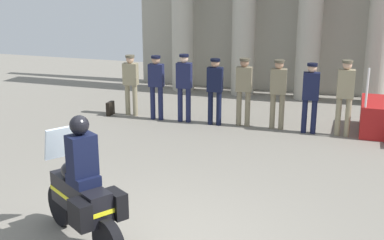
# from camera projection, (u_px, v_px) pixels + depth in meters

# --- Properties ---
(officer_in_row_0) EXTENTS (0.40, 0.26, 1.63)m
(officer_in_row_0) POSITION_uv_depth(u_px,v_px,m) (131.00, 80.00, 13.35)
(officer_in_row_0) COLOR gray
(officer_in_row_0) RESTS_ON ground_plane
(officer_in_row_1) EXTENTS (0.40, 0.26, 1.67)m
(officer_in_row_1) POSITION_uv_depth(u_px,v_px,m) (156.00, 82.00, 12.96)
(officer_in_row_1) COLOR #191E42
(officer_in_row_1) RESTS_ON ground_plane
(officer_in_row_2) EXTENTS (0.40, 0.26, 1.74)m
(officer_in_row_2) POSITION_uv_depth(u_px,v_px,m) (184.00, 82.00, 12.74)
(officer_in_row_2) COLOR #191E42
(officer_in_row_2) RESTS_ON ground_plane
(officer_in_row_3) EXTENTS (0.40, 0.26, 1.68)m
(officer_in_row_3) POSITION_uv_depth(u_px,v_px,m) (215.00, 86.00, 12.48)
(officer_in_row_3) COLOR black
(officer_in_row_3) RESTS_ON ground_plane
(officer_in_row_4) EXTENTS (0.40, 0.26, 1.70)m
(officer_in_row_4) POSITION_uv_depth(u_px,v_px,m) (244.00, 86.00, 12.39)
(officer_in_row_4) COLOR #7A7056
(officer_in_row_4) RESTS_ON ground_plane
(officer_in_row_5) EXTENTS (0.40, 0.26, 1.71)m
(officer_in_row_5) POSITION_uv_depth(u_px,v_px,m) (278.00, 89.00, 12.12)
(officer_in_row_5) COLOR #7A7056
(officer_in_row_5) RESTS_ON ground_plane
(officer_in_row_6) EXTENTS (0.40, 0.26, 1.68)m
(officer_in_row_6) POSITION_uv_depth(u_px,v_px,m) (311.00, 93.00, 11.82)
(officer_in_row_6) COLOR #141938
(officer_in_row_6) RESTS_ON ground_plane
(officer_in_row_7) EXTENTS (0.40, 0.26, 1.79)m
(officer_in_row_7) POSITION_uv_depth(u_px,v_px,m) (345.00, 92.00, 11.59)
(officer_in_row_7) COLOR gray
(officer_in_row_7) RESTS_ON ground_plane
(motorcycle_with_rider) EXTENTS (1.83, 1.27, 1.90)m
(motorcycle_with_rider) POSITION_uv_depth(u_px,v_px,m) (83.00, 193.00, 6.86)
(motorcycle_with_rider) COLOR black
(motorcycle_with_rider) RESTS_ON ground_plane
(briefcase_on_ground) EXTENTS (0.10, 0.32, 0.36)m
(briefcase_on_ground) POSITION_uv_depth(u_px,v_px,m) (110.00, 108.00, 13.60)
(briefcase_on_ground) COLOR black
(briefcase_on_ground) RESTS_ON ground_plane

